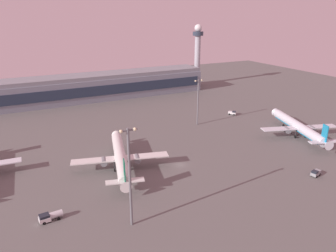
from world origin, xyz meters
name	(u,v)px	position (x,y,z in m)	size (l,w,h in m)	color
ground_plane	(180,165)	(0.00, 0.00, 0.00)	(416.00, 416.00, 0.00)	#605E5B
terminal_building	(98,86)	(-0.05, 111.83, 8.09)	(145.63, 22.40, 16.40)	gray
control_tower	(198,51)	(81.17, 119.71, 26.26)	(8.00, 8.00, 45.92)	#A8A8B2
airplane_far_stand	(299,127)	(63.15, 1.52, 4.48)	(35.44, 45.06, 11.86)	silver
airplane_mid_apron	(120,157)	(-20.70, 7.47, 4.38)	(34.97, 44.58, 11.59)	silver
baggage_tractor	(316,173)	(38.23, -29.12, 1.18)	(4.50, 2.95, 2.25)	gray
fuel_truck	(50,216)	(-48.57, -14.03, 1.37)	(6.45, 2.82, 2.35)	white
maintenance_van	(232,113)	(56.69, 42.00, 1.18)	(4.13, 4.45, 2.25)	white
apron_light_central	(198,99)	(30.38, 36.75, 13.42)	(4.80, 0.90, 23.24)	slate
apron_light_west	(130,172)	(-29.11, -25.84, 15.75)	(4.80, 0.90, 27.76)	slate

